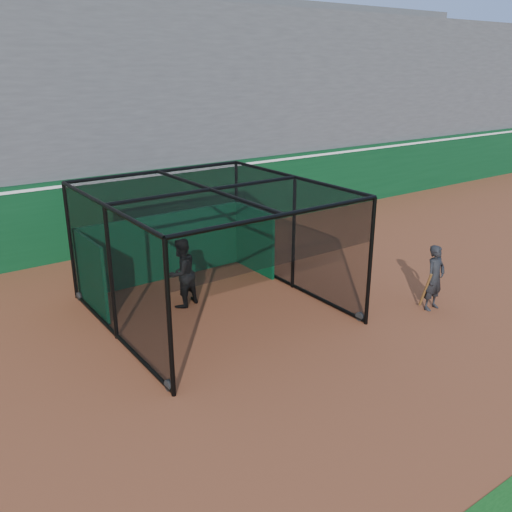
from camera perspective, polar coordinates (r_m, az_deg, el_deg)
ground at (r=12.15m, az=4.88°, el=-8.98°), size 120.00×120.00×0.00m
outfield_wall at (r=18.54m, az=-12.24°, el=5.03°), size 50.00×0.50×2.50m
grandstand at (r=21.56m, az=-17.07°, el=15.22°), size 50.00×7.85×8.95m
batting_cage at (r=13.06m, az=-4.68°, el=0.42°), size 5.15×5.57×3.06m
batter at (r=13.61m, az=-7.84°, el=-1.78°), size 1.02×0.90×1.77m
on_deck_player at (r=14.04m, az=18.29°, el=-2.20°), size 0.64×0.45×1.66m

